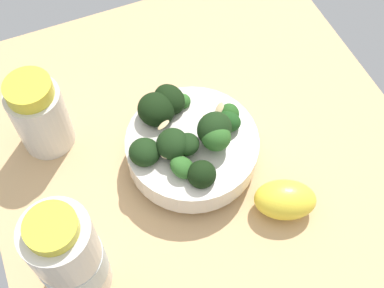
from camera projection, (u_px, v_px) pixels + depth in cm
name	position (u px, v px, depth cm)	size (l,w,h in cm)	color
ground_plane	(196.00, 146.00, 73.16)	(57.66, 57.66, 4.41)	tan
bowl_of_broccoli	(190.00, 143.00, 66.09)	(18.01, 17.49, 10.11)	silver
lemon_wedge	(285.00, 200.00, 63.72)	(7.88, 5.28, 4.61)	yellow
bottle_tall	(70.00, 257.00, 54.41)	(7.43, 7.43, 16.61)	beige
bottle_short	(40.00, 115.00, 66.24)	(7.13, 7.13, 12.19)	beige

